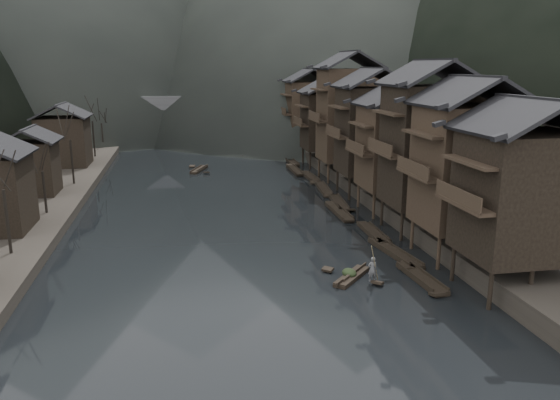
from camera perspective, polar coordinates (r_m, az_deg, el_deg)
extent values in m
plane|color=black|center=(41.98, -3.81, -6.85)|extent=(300.00, 300.00, 0.00)
cube|color=#2D2823|center=(89.36, 15.92, 4.42)|extent=(40.00, 200.00, 1.80)
cylinder|color=black|center=(36.70, 21.13, -8.77)|extent=(0.30, 0.30, 2.90)
cylinder|color=black|center=(40.55, 17.63, -6.31)|extent=(0.30, 0.30, 2.90)
cylinder|color=black|center=(38.16, 24.69, -8.25)|extent=(0.30, 0.30, 2.90)
cylinder|color=black|center=(41.88, 20.97, -5.94)|extent=(0.30, 0.30, 2.90)
cube|color=black|center=(38.69, 23.92, 0.48)|extent=(7.00, 6.00, 8.15)
cube|color=#33261C|center=(36.70, 18.68, -0.38)|extent=(1.20, 5.70, 0.25)
cylinder|color=#33261C|center=(42.38, 16.25, -5.33)|extent=(0.30, 0.30, 2.90)
cylinder|color=#33261C|center=(46.49, 13.64, -3.45)|extent=(0.30, 0.30, 2.90)
cylinder|color=#33261C|center=(43.66, 19.50, -5.01)|extent=(0.30, 0.30, 2.90)
cylinder|color=#33261C|center=(47.65, 16.67, -3.22)|extent=(0.30, 0.30, 2.90)
cube|color=#33261C|center=(44.39, 18.99, 3.30)|extent=(7.00, 6.00, 9.33)
cube|color=#33261C|center=(42.67, 14.25, 2.59)|extent=(1.20, 5.70, 0.25)
cylinder|color=black|center=(48.41, 12.60, -2.69)|extent=(0.30, 0.30, 2.90)
cylinder|color=black|center=(52.69, 10.59, -1.23)|extent=(0.30, 0.30, 2.90)
cylinder|color=black|center=(49.53, 15.53, -2.49)|extent=(0.30, 0.30, 2.90)
cylinder|color=black|center=(53.72, 13.33, -1.08)|extent=(0.30, 0.30, 2.90)
cube|color=black|center=(50.43, 15.20, 5.48)|extent=(7.00, 6.00, 10.56)
cube|color=#33261C|center=(48.92, 10.91, 4.85)|extent=(1.20, 5.70, 0.25)
cylinder|color=#33261C|center=(54.67, 9.77, -0.64)|extent=(0.30, 0.30, 2.90)
cylinder|color=#33261C|center=(59.06, 8.19, 0.52)|extent=(0.30, 0.30, 2.90)
cylinder|color=#33261C|center=(55.67, 12.44, -0.50)|extent=(0.30, 0.30, 2.90)
cylinder|color=#33261C|center=(59.98, 10.68, 0.62)|extent=(0.30, 0.30, 2.90)
cube|color=#33261C|center=(56.91, 12.12, 5.45)|extent=(7.00, 6.00, 8.34)
cube|color=#33261C|center=(55.58, 8.27, 4.98)|extent=(1.20, 5.70, 0.25)
cylinder|color=black|center=(62.02, 7.26, 1.19)|extent=(0.30, 0.30, 2.90)
cylinder|color=black|center=(66.51, 6.02, 2.10)|extent=(0.30, 0.30, 2.90)
cylinder|color=black|center=(62.90, 9.65, 1.29)|extent=(0.30, 0.30, 2.90)
cylinder|color=black|center=(67.32, 8.27, 2.17)|extent=(0.30, 0.30, 2.90)
cube|color=black|center=(64.21, 9.44, 7.17)|extent=(7.00, 6.00, 9.79)
cube|color=#33261C|center=(63.04, 5.98, 6.71)|extent=(1.20, 5.70, 0.25)
cylinder|color=#33261C|center=(70.46, 5.07, 2.79)|extent=(0.30, 0.30, 2.90)
cylinder|color=#33261C|center=(75.01, 4.10, 3.49)|extent=(0.30, 0.30, 2.90)
cylinder|color=#33261C|center=(71.23, 7.20, 2.86)|extent=(0.30, 0.30, 2.90)
cylinder|color=#33261C|center=(75.74, 6.11, 3.55)|extent=(0.30, 0.30, 2.90)
cube|color=#33261C|center=(72.60, 7.07, 8.81)|extent=(7.00, 6.00, 11.79)
cube|color=#33261C|center=(71.57, 3.96, 8.33)|extent=(1.20, 5.70, 0.25)
cylinder|color=black|center=(79.98, 3.17, 4.16)|extent=(0.30, 0.30, 2.90)
cylinder|color=black|center=(84.59, 2.41, 4.71)|extent=(0.30, 0.30, 2.90)
cylinder|color=black|center=(80.66, 5.07, 4.21)|extent=(0.30, 0.30, 2.90)
cylinder|color=black|center=(85.23, 4.22, 4.75)|extent=(0.30, 0.30, 2.90)
cube|color=black|center=(82.32, 4.95, 8.21)|extent=(7.00, 6.00, 8.20)
cube|color=#33261C|center=(81.41, 2.20, 7.89)|extent=(1.20, 5.70, 0.25)
cylinder|color=#33261C|center=(91.54, 1.41, 5.43)|extent=(0.30, 0.30, 2.90)
cylinder|color=#33261C|center=(96.19, 0.82, 5.84)|extent=(0.30, 0.30, 2.90)
cylinder|color=#33261C|center=(92.14, 3.09, 5.46)|extent=(0.30, 0.30, 2.90)
cylinder|color=#33261C|center=(96.76, 2.43, 5.88)|extent=(0.30, 0.30, 2.90)
cube|color=#33261C|center=(93.85, 3.01, 9.33)|extent=(7.00, 6.00, 9.47)
cube|color=#33261C|center=(93.05, 0.58, 9.02)|extent=(1.20, 5.70, 0.25)
cube|color=black|center=(65.93, -24.47, 3.29)|extent=(5.00, 5.00, 5.80)
cube|color=black|center=(83.24, -21.63, 5.89)|extent=(6.50, 6.50, 6.80)
cylinder|color=black|center=(45.64, -26.15, -1.73)|extent=(0.24, 0.24, 4.95)
cylinder|color=black|center=(56.95, -23.00, 1.03)|extent=(0.24, 0.24, 4.08)
cylinder|color=black|center=(69.83, -20.75, 3.97)|extent=(0.24, 0.24, 5.32)
cylinder|color=black|center=(89.85, -18.53, 6.25)|extent=(0.24, 0.24, 5.47)
cylinder|color=black|center=(99.79, -17.74, 6.62)|extent=(0.24, 0.24, 4.14)
cube|color=black|center=(40.36, 14.54, -7.94)|extent=(1.48, 5.96, 0.30)
cube|color=black|center=(40.29, 14.56, -7.70)|extent=(1.52, 5.85, 0.10)
cube|color=black|center=(42.77, 13.20, -6.39)|extent=(0.98, 0.79, 0.32)
cube|color=black|center=(37.89, 16.10, -9.29)|extent=(0.98, 0.79, 0.32)
cube|color=black|center=(45.04, 11.88, -5.46)|extent=(2.06, 7.42, 0.30)
cube|color=black|center=(44.98, 11.89, -5.24)|extent=(2.10, 7.29, 0.10)
cube|color=black|center=(48.23, 10.85, -3.92)|extent=(1.05, 1.02, 0.36)
cube|color=black|center=(41.80, 13.09, -6.87)|extent=(1.05, 1.02, 0.36)
cube|color=black|center=(49.81, 9.73, -3.46)|extent=(1.23, 6.04, 0.30)
cube|color=black|center=(49.76, 9.74, -3.26)|extent=(1.28, 5.92, 0.10)
cube|color=black|center=(52.35, 8.60, -2.40)|extent=(0.95, 0.76, 0.33)
cube|color=black|center=(47.22, 11.00, -4.32)|extent=(0.95, 0.76, 0.33)
cube|color=black|center=(56.47, 6.17, -1.25)|extent=(1.12, 7.04, 0.30)
cube|color=black|center=(56.43, 6.18, -1.07)|extent=(1.18, 6.90, 0.10)
cube|color=black|center=(59.58, 5.27, -0.28)|extent=(0.94, 0.87, 0.35)
cube|color=black|center=(53.32, 7.19, -2.04)|extent=(0.94, 0.87, 0.35)
cube|color=black|center=(60.20, 6.14, -0.29)|extent=(1.75, 6.89, 0.30)
cube|color=black|center=(60.15, 6.15, -0.13)|extent=(1.79, 6.76, 0.10)
cube|color=black|center=(63.12, 5.04, 0.53)|extent=(1.01, 0.92, 0.35)
cube|color=black|center=(57.24, 7.37, -0.93)|extent=(1.01, 0.92, 0.35)
cube|color=black|center=(66.76, 4.54, 1.17)|extent=(1.78, 7.54, 0.30)
cube|color=black|center=(66.73, 4.55, 1.32)|extent=(1.82, 7.39, 0.10)
cube|color=black|center=(70.03, 3.54, 1.90)|extent=(1.02, 1.00, 0.36)
cube|color=black|center=(63.47, 5.66, 0.60)|extent=(1.02, 1.00, 0.36)
cube|color=black|center=(73.63, 3.16, 2.40)|extent=(1.29, 6.48, 0.30)
cube|color=black|center=(73.59, 3.17, 2.53)|extent=(1.34, 6.35, 0.10)
cube|color=black|center=(76.57, 2.69, 2.96)|extent=(0.96, 0.82, 0.34)
cube|color=black|center=(70.64, 3.68, 2.01)|extent=(0.96, 0.82, 0.34)
cube|color=black|center=(78.41, 1.55, 3.12)|extent=(1.13, 7.48, 0.30)
cube|color=black|center=(78.37, 1.55, 3.25)|extent=(1.19, 7.33, 0.10)
cube|color=black|center=(81.84, 1.04, 3.69)|extent=(0.94, 0.92, 0.36)
cube|color=black|center=(74.94, 2.10, 2.72)|extent=(0.94, 0.92, 0.36)
cube|color=black|center=(84.68, 1.27, 3.94)|extent=(1.16, 5.90, 0.30)
cube|color=black|center=(84.65, 1.27, 4.06)|extent=(1.21, 5.79, 0.10)
cube|color=black|center=(87.39, 0.92, 4.35)|extent=(0.94, 0.74, 0.32)
cube|color=black|center=(81.93, 1.65, 3.69)|extent=(0.94, 0.74, 0.32)
cube|color=black|center=(88.91, 0.65, 4.42)|extent=(1.36, 6.30, 0.30)
cube|color=black|center=(88.88, 0.65, 4.54)|extent=(1.41, 6.17, 0.10)
cube|color=black|center=(91.81, 0.37, 4.82)|extent=(0.97, 0.81, 0.33)
cube|color=black|center=(85.96, 0.96, 4.19)|extent=(0.97, 0.81, 0.33)
cube|color=black|center=(95.03, 0.02, 5.04)|extent=(1.83, 7.06, 0.30)
cube|color=black|center=(95.00, 0.02, 5.15)|extent=(1.87, 6.92, 0.10)
cube|color=black|center=(98.18, -0.54, 5.42)|extent=(1.02, 0.95, 0.35)
cube|color=black|center=(91.84, 0.62, 4.82)|extent=(1.02, 0.95, 0.35)
cube|color=black|center=(100.86, -1.10, 5.56)|extent=(1.32, 7.17, 0.30)
cube|color=black|center=(100.84, -1.10, 5.66)|extent=(1.37, 7.03, 0.10)
cube|color=black|center=(104.17, -1.46, 5.91)|extent=(0.96, 0.90, 0.35)
cube|color=black|center=(97.52, -0.71, 5.36)|extent=(0.96, 0.90, 0.35)
cube|color=black|center=(79.74, -8.45, 3.16)|extent=(2.87, 5.59, 0.30)
cube|color=black|center=(79.71, -8.45, 3.29)|extent=(2.88, 5.50, 0.10)
cube|color=black|center=(82.16, -9.16, 3.55)|extent=(1.04, 0.94, 0.32)
cube|color=black|center=(77.28, -7.69, 2.95)|extent=(1.04, 0.94, 0.32)
cube|color=black|center=(92.38, -3.51, 4.76)|extent=(2.11, 5.15, 0.30)
cube|color=black|center=(92.35, -3.51, 4.87)|extent=(2.14, 5.07, 0.10)
cube|color=black|center=(94.61, -4.01, 5.06)|extent=(0.97, 0.81, 0.30)
cube|color=black|center=(90.10, -2.98, 4.62)|extent=(0.97, 0.81, 0.30)
cube|color=#4C4C4F|center=(111.36, -8.26, 9.87)|extent=(40.00, 6.00, 1.60)
cube|color=#4C4C4F|center=(108.58, -8.23, 10.45)|extent=(40.00, 0.50, 1.00)
cube|color=#4C4C4F|center=(113.97, -8.34, 10.61)|extent=(40.00, 0.50, 1.00)
cube|color=#4C4C4F|center=(112.04, -15.42, 7.48)|extent=(3.20, 6.00, 6.40)
cube|color=#4C4C4F|center=(111.62, -10.52, 7.72)|extent=(3.20, 6.00, 6.40)
cube|color=#4C4C4F|center=(111.97, -5.87, 7.90)|extent=(3.20, 6.00, 6.40)
cube|color=#4C4C4F|center=(113.12, -1.02, 8.03)|extent=(3.20, 6.00, 6.40)
cube|color=black|center=(39.74, 7.50, -7.94)|extent=(3.53, 3.79, 0.30)
cube|color=black|center=(39.67, 7.51, -7.70)|extent=(3.51, 3.76, 0.10)
cube|color=black|center=(40.67, 5.01, -7.13)|extent=(0.94, 0.92, 0.28)
cube|color=black|center=(38.79, 10.14, -8.39)|extent=(0.94, 0.92, 0.28)
ellipsoid|color=black|center=(39.63, 7.26, -7.09)|extent=(1.02, 1.33, 0.61)
imported|color=#5D5D5F|center=(38.59, 9.64, -6.82)|extent=(0.69, 0.48, 1.81)
cylinder|color=#8C7A51|center=(37.76, 10.10, -2.78)|extent=(1.56, 2.25, 3.84)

